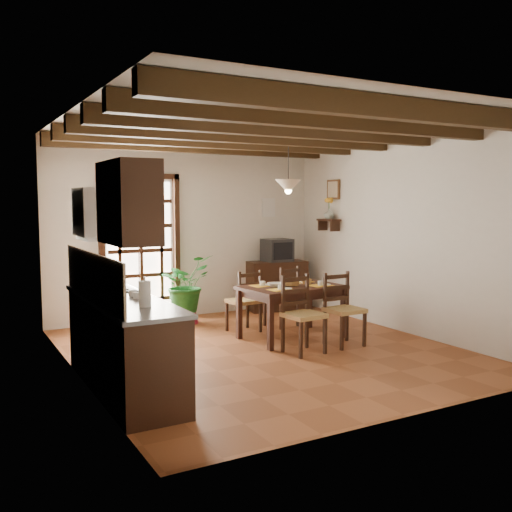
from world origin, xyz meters
TOP-DOWN VIEW (x-y plane):
  - ground_plane at (0.00, 0.00)m, footprint 5.00×5.00m
  - room_shell at (0.00, 0.00)m, footprint 4.52×5.02m
  - ceiling_beams at (0.00, 0.00)m, footprint 4.50×4.34m
  - french_door at (-0.80, 2.45)m, footprint 1.26×0.11m
  - kitchen_counter at (-1.96, -0.60)m, footprint 0.64×2.25m
  - upper_cabinet at (-2.08, -1.30)m, footprint 0.35×0.80m
  - range_hood at (-2.05, -0.05)m, footprint 0.38×0.60m
  - counter_items at (-1.95, -0.51)m, footprint 0.50×1.43m
  - dining_table at (0.64, 0.39)m, footprint 1.39×0.96m
  - chair_near_left at (0.37, -0.32)m, footprint 0.47×0.45m
  - chair_near_right at (1.03, -0.26)m, footprint 0.45×0.43m
  - chair_far_left at (0.26, 1.04)m, footprint 0.45×0.43m
  - chair_far_right at (0.92, 1.09)m, footprint 0.50×0.49m
  - table_setting at (0.64, 0.39)m, footprint 0.97×0.65m
  - table_bowl at (0.40, 0.41)m, footprint 0.28×0.28m
  - sideboard at (1.52, 2.23)m, footprint 1.04×0.58m
  - crt_tv at (1.52, 2.22)m, footprint 0.46×0.42m
  - fuse_box at (1.50, 2.48)m, footprint 0.25×0.03m
  - plant_pot at (-0.26, 1.97)m, footprint 0.39×0.39m
  - potted_plant at (-0.26, 1.97)m, footprint 2.55×2.41m
  - wall_shelf at (2.14, 1.60)m, footprint 0.20×0.42m
  - shelf_vase at (2.14, 1.60)m, footprint 0.15×0.15m
  - shelf_flowers at (2.14, 1.60)m, footprint 0.14×0.14m
  - framed_picture at (2.22, 1.60)m, footprint 0.03×0.32m
  - pendant_lamp at (0.64, 0.49)m, footprint 0.36×0.36m

SIDE VIEW (x-z plane):
  - ground_plane at x=0.00m, z-range 0.00..0.00m
  - plant_pot at x=-0.26m, z-range -0.01..0.23m
  - chair_far_left at x=0.26m, z-range -0.17..0.73m
  - chair_far_right at x=0.92m, z-range -0.17..0.74m
  - chair_near_right at x=1.03m, z-range -0.18..0.76m
  - chair_near_left at x=0.37m, z-range -0.18..0.78m
  - sideboard at x=1.52m, z-range 0.00..0.84m
  - kitchen_counter at x=-1.96m, z-range -0.22..1.16m
  - potted_plant at x=-0.26m, z-range -0.55..1.69m
  - dining_table at x=0.64m, z-range 0.27..0.99m
  - table_setting at x=0.64m, z-range 0.67..0.77m
  - table_bowl at x=0.40m, z-range 0.72..0.78m
  - counter_items at x=-1.95m, z-range 0.83..1.08m
  - crt_tv at x=1.52m, z-range 0.84..1.22m
  - french_door at x=-0.80m, z-range 0.02..2.34m
  - wall_shelf at x=2.14m, z-range 1.41..1.61m
  - shelf_vase at x=2.14m, z-range 1.57..1.73m
  - range_hood at x=-2.05m, z-range 1.46..2.00m
  - fuse_box at x=1.50m, z-range 1.59..1.91m
  - room_shell at x=0.00m, z-range 0.41..3.22m
  - upper_cabinet at x=-2.08m, z-range 1.50..2.20m
  - shelf_flowers at x=2.14m, z-range 1.68..2.04m
  - framed_picture at x=2.22m, z-range 1.89..2.21m
  - pendant_lamp at x=0.64m, z-range 1.66..2.50m
  - ceiling_beams at x=0.00m, z-range 2.59..2.79m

